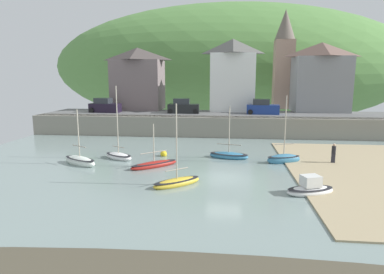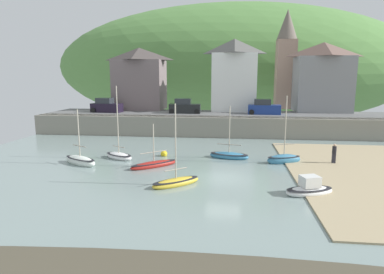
{
  "view_description": "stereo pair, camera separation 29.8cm",
  "coord_description": "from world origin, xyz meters",
  "px_view_note": "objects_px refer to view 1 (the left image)",
  "views": [
    {
      "loc": [
        0.14,
        -23.22,
        7.16
      ],
      "look_at": [
        -2.77,
        4.25,
        2.17
      ],
      "focal_mm": 31.27,
      "sensor_mm": 36.0,
      "label": 1
    },
    {
      "loc": [
        0.44,
        -23.19,
        7.16
      ],
      "look_at": [
        -2.77,
        4.25,
        2.17
      ],
      "focal_mm": 31.27,
      "sensor_mm": 36.0,
      "label": 2
    }
  ],
  "objects_px": {
    "sailboat_blue_trim": "(80,161)",
    "parked_car_end_of_row": "(262,108)",
    "motorboat_with_cabin": "(284,159)",
    "rowboat_small_beached": "(310,189)",
    "sailboat_tall_mast": "(119,156)",
    "church_with_spire": "(284,58)",
    "waterfront_building_left": "(138,78)",
    "sailboat_far_left": "(154,164)",
    "sailboat_white_hull": "(177,182)",
    "parked_car_by_wall": "(183,107)",
    "waterfront_building_centre": "(232,75)",
    "waterfront_building_right": "(320,77)",
    "mooring_buoy": "(164,154)",
    "dinghy_open_wooden": "(229,155)",
    "parked_car_near_slipway": "(105,106)",
    "person_on_slipway": "(334,152)"
  },
  "relations": [
    {
      "from": "sailboat_blue_trim",
      "to": "parked_car_end_of_row",
      "type": "height_order",
      "value": "sailboat_blue_trim"
    },
    {
      "from": "motorboat_with_cabin",
      "to": "rowboat_small_beached",
      "type": "relative_size",
      "value": 1.76
    },
    {
      "from": "sailboat_tall_mast",
      "to": "church_with_spire",
      "type": "bearing_deg",
      "value": 84.53
    },
    {
      "from": "waterfront_building_left",
      "to": "sailboat_far_left",
      "type": "distance_m",
      "value": 24.89
    },
    {
      "from": "motorboat_with_cabin",
      "to": "sailboat_white_hull",
      "type": "bearing_deg",
      "value": -158.07
    },
    {
      "from": "waterfront_building_left",
      "to": "parked_car_by_wall",
      "type": "height_order",
      "value": "waterfront_building_left"
    },
    {
      "from": "waterfront_building_centre",
      "to": "waterfront_building_right",
      "type": "distance_m",
      "value": 12.07
    },
    {
      "from": "church_with_spire",
      "to": "sailboat_white_hull",
      "type": "relative_size",
      "value": 2.58
    },
    {
      "from": "waterfront_building_left",
      "to": "waterfront_building_centre",
      "type": "distance_m",
      "value": 13.71
    },
    {
      "from": "church_with_spire",
      "to": "sailboat_white_hull",
      "type": "height_order",
      "value": "church_with_spire"
    },
    {
      "from": "sailboat_far_left",
      "to": "sailboat_blue_trim",
      "type": "relative_size",
      "value": 0.79
    },
    {
      "from": "motorboat_with_cabin",
      "to": "mooring_buoy",
      "type": "xyz_separation_m",
      "value": [
        -10.56,
        1.34,
        -0.15
      ]
    },
    {
      "from": "dinghy_open_wooden",
      "to": "parked_car_end_of_row",
      "type": "height_order",
      "value": "dinghy_open_wooden"
    },
    {
      "from": "mooring_buoy",
      "to": "sailboat_blue_trim",
      "type": "bearing_deg",
      "value": -149.58
    },
    {
      "from": "waterfront_building_right",
      "to": "sailboat_white_hull",
      "type": "height_order",
      "value": "waterfront_building_right"
    },
    {
      "from": "waterfront_building_right",
      "to": "parked_car_near_slipway",
      "type": "distance_m",
      "value": 29.9
    },
    {
      "from": "sailboat_white_hull",
      "to": "parked_car_near_slipway",
      "type": "distance_m",
      "value": 26.49
    },
    {
      "from": "waterfront_building_centre",
      "to": "dinghy_open_wooden",
      "type": "distance_m",
      "value": 20.45
    },
    {
      "from": "mooring_buoy",
      "to": "parked_car_end_of_row",
      "type": "bearing_deg",
      "value": 54.67
    },
    {
      "from": "rowboat_small_beached",
      "to": "parked_car_by_wall",
      "type": "distance_m",
      "value": 26.12
    },
    {
      "from": "parked_car_end_of_row",
      "to": "sailboat_far_left",
      "type": "bearing_deg",
      "value": -115.09
    },
    {
      "from": "waterfront_building_right",
      "to": "sailboat_tall_mast",
      "type": "height_order",
      "value": "waterfront_building_right"
    },
    {
      "from": "waterfront_building_left",
      "to": "parked_car_near_slipway",
      "type": "xyz_separation_m",
      "value": [
        -3.53,
        -4.5,
        -3.71
      ]
    },
    {
      "from": "dinghy_open_wooden",
      "to": "sailboat_white_hull",
      "type": "bearing_deg",
      "value": -99.72
    },
    {
      "from": "sailboat_tall_mast",
      "to": "sailboat_far_left",
      "type": "bearing_deg",
      "value": -1.82
    },
    {
      "from": "waterfront_building_centre",
      "to": "sailboat_tall_mast",
      "type": "bearing_deg",
      "value": -116.32
    },
    {
      "from": "parked_car_by_wall",
      "to": "waterfront_building_left",
      "type": "bearing_deg",
      "value": 146.39
    },
    {
      "from": "sailboat_far_left",
      "to": "person_on_slipway",
      "type": "height_order",
      "value": "sailboat_far_left"
    },
    {
      "from": "motorboat_with_cabin",
      "to": "parked_car_end_of_row",
      "type": "bearing_deg",
      "value": 72.61
    },
    {
      "from": "waterfront_building_left",
      "to": "parked_car_near_slipway",
      "type": "relative_size",
      "value": 2.09
    },
    {
      "from": "church_with_spire",
      "to": "person_on_slipway",
      "type": "distance_m",
      "value": 25.82
    },
    {
      "from": "dinghy_open_wooden",
      "to": "sailboat_white_hull",
      "type": "distance_m",
      "value": 8.79
    },
    {
      "from": "rowboat_small_beached",
      "to": "church_with_spire",
      "type": "bearing_deg",
      "value": 65.31
    },
    {
      "from": "person_on_slipway",
      "to": "waterfront_building_centre",
      "type": "bearing_deg",
      "value": 112.15
    },
    {
      "from": "sailboat_tall_mast",
      "to": "waterfront_building_right",
      "type": "bearing_deg",
      "value": 73.23
    },
    {
      "from": "waterfront_building_left",
      "to": "sailboat_far_left",
      "type": "xyz_separation_m",
      "value": [
        7.29,
        -22.83,
        -6.7
      ]
    },
    {
      "from": "parked_car_by_wall",
      "to": "sailboat_white_hull",
      "type": "bearing_deg",
      "value": -85.32
    },
    {
      "from": "waterfront_building_centre",
      "to": "person_on_slipway",
      "type": "bearing_deg",
      "value": -67.85
    },
    {
      "from": "waterfront_building_left",
      "to": "person_on_slipway",
      "type": "relative_size",
      "value": 5.49
    },
    {
      "from": "dinghy_open_wooden",
      "to": "parked_car_near_slipway",
      "type": "relative_size",
      "value": 1.12
    },
    {
      "from": "dinghy_open_wooden",
      "to": "parked_car_near_slipway",
      "type": "bearing_deg",
      "value": 152.56
    },
    {
      "from": "sailboat_tall_mast",
      "to": "parked_car_near_slipway",
      "type": "bearing_deg",
      "value": 144.51
    },
    {
      "from": "waterfront_building_centre",
      "to": "sailboat_tall_mast",
      "type": "relative_size",
      "value": 1.52
    },
    {
      "from": "parked_car_by_wall",
      "to": "rowboat_small_beached",
      "type": "bearing_deg",
      "value": -66.6
    },
    {
      "from": "mooring_buoy",
      "to": "dinghy_open_wooden",
      "type": "bearing_deg",
      "value": -1.4
    },
    {
      "from": "waterfront_building_left",
      "to": "sailboat_blue_trim",
      "type": "height_order",
      "value": "waterfront_building_left"
    },
    {
      "from": "parked_car_by_wall",
      "to": "person_on_slipway",
      "type": "relative_size",
      "value": 2.56
    },
    {
      "from": "waterfront_building_left",
      "to": "parked_car_near_slipway",
      "type": "distance_m",
      "value": 6.82
    },
    {
      "from": "waterfront_building_centre",
      "to": "sailboat_blue_trim",
      "type": "height_order",
      "value": "waterfront_building_centre"
    },
    {
      "from": "rowboat_small_beached",
      "to": "sailboat_far_left",
      "type": "bearing_deg",
      "value": 135.62
    }
  ]
}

